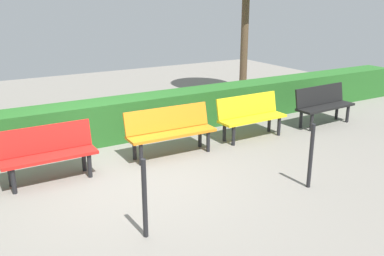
# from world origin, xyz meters

# --- Properties ---
(ground_plane) EXTENTS (19.37, 19.37, 0.00)m
(ground_plane) POSITION_xyz_m (0.00, 0.00, 0.00)
(ground_plane) COLOR gray
(bench_black) EXTENTS (1.52, 0.53, 0.86)m
(bench_black) POSITION_xyz_m (-4.90, -0.54, 0.48)
(bench_black) COLOR black
(bench_black) RESTS_ON ground_plane
(bench_yellow) EXTENTS (1.48, 0.48, 0.86)m
(bench_yellow) POSITION_xyz_m (-2.93, -0.63, 0.48)
(bench_yellow) COLOR yellow
(bench_yellow) RESTS_ON ground_plane
(bench_orange) EXTENTS (1.65, 0.50, 0.86)m
(bench_orange) POSITION_xyz_m (-1.08, -0.60, 0.48)
(bench_orange) COLOR orange
(bench_orange) RESTS_ON ground_plane
(bench_red) EXTENTS (1.44, 0.47, 0.86)m
(bench_red) POSITION_xyz_m (1.07, -0.56, 0.48)
(bench_red) COLOR red
(bench_red) RESTS_ON ground_plane
(hedge_row) EXTENTS (15.37, 0.70, 0.81)m
(hedge_row) POSITION_xyz_m (-0.93, -1.91, 0.41)
(hedge_row) COLOR #266023
(hedge_row) RESTS_ON ground_plane
(railing_post_mid) EXTENTS (0.06, 0.06, 1.00)m
(railing_post_mid) POSITION_xyz_m (-2.23, 1.69, 0.50)
(railing_post_mid) COLOR black
(railing_post_mid) RESTS_ON ground_plane
(railing_post_far) EXTENTS (0.06, 0.06, 1.00)m
(railing_post_far) POSITION_xyz_m (0.46, 1.69, 0.50)
(railing_post_far) COLOR black
(railing_post_far) RESTS_ON ground_plane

